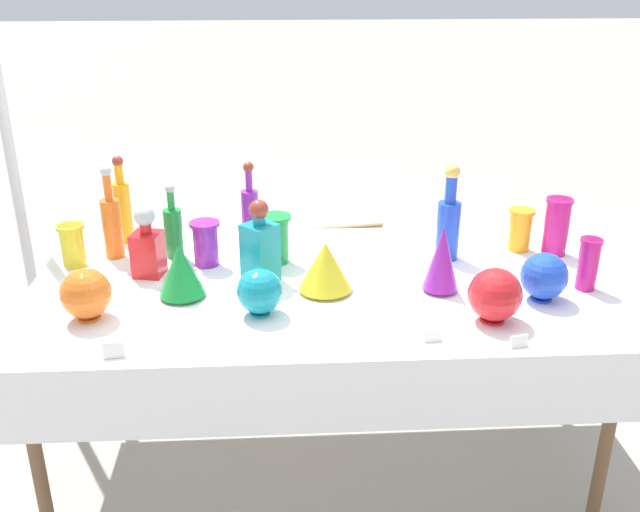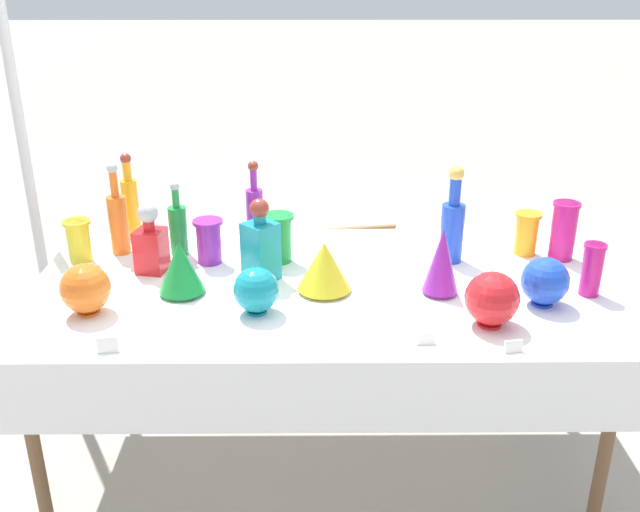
# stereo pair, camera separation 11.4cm
# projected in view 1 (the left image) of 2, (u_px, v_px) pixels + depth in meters

# --- Properties ---
(ground_plane) EXTENTS (40.00, 40.00, 0.00)m
(ground_plane) POSITION_uv_depth(u_px,v_px,m) (320.00, 459.00, 2.77)
(ground_plane) COLOR #A0998C
(display_table) EXTENTS (1.99, 1.05, 0.76)m
(display_table) POSITION_uv_depth(u_px,v_px,m) (320.00, 299.00, 2.47)
(display_table) COLOR white
(display_table) RESTS_ON ground
(tall_bottle_0) EXTENTS (0.07, 0.07, 0.35)m
(tall_bottle_0) POSITION_uv_depth(u_px,v_px,m) (112.00, 223.00, 2.63)
(tall_bottle_0) COLOR orange
(tall_bottle_0) RESTS_ON display_table
(tall_bottle_1) EXTENTS (0.06, 0.06, 0.35)m
(tall_bottle_1) POSITION_uv_depth(u_px,v_px,m) (123.00, 207.00, 2.77)
(tall_bottle_1) COLOR orange
(tall_bottle_1) RESTS_ON display_table
(tall_bottle_2) EXTENTS (0.07, 0.07, 0.28)m
(tall_bottle_2) POSITION_uv_depth(u_px,v_px,m) (173.00, 230.00, 2.64)
(tall_bottle_2) COLOR #198C38
(tall_bottle_2) RESTS_ON display_table
(tall_bottle_3) EXTENTS (0.06, 0.06, 0.34)m
(tall_bottle_3) POSITION_uv_depth(u_px,v_px,m) (250.00, 215.00, 2.72)
(tall_bottle_3) COLOR purple
(tall_bottle_3) RESTS_ON display_table
(tall_bottle_4) EXTENTS (0.08, 0.08, 0.36)m
(tall_bottle_4) POSITION_uv_depth(u_px,v_px,m) (449.00, 222.00, 2.62)
(tall_bottle_4) COLOR blue
(tall_bottle_4) RESTS_ON display_table
(square_decanter_0) EXTENTS (0.12, 0.12, 0.26)m
(square_decanter_0) POSITION_uv_depth(u_px,v_px,m) (147.00, 246.00, 2.49)
(square_decanter_0) COLOR red
(square_decanter_0) RESTS_ON display_table
(square_decanter_1) EXTENTS (0.14, 0.14, 0.29)m
(square_decanter_1) POSITION_uv_depth(u_px,v_px,m) (260.00, 247.00, 2.44)
(square_decanter_1) COLOR teal
(square_decanter_1) RESTS_ON display_table
(slender_vase_0) EXTENTS (0.10, 0.10, 0.22)m
(slender_vase_0) POSITION_uv_depth(u_px,v_px,m) (557.00, 225.00, 2.66)
(slender_vase_0) COLOR #C61972
(slender_vase_0) RESTS_ON display_table
(slender_vase_1) EXTENTS (0.10, 0.10, 0.16)m
(slender_vase_1) POSITION_uv_depth(u_px,v_px,m) (520.00, 228.00, 2.71)
(slender_vase_1) COLOR orange
(slender_vase_1) RESTS_ON display_table
(slender_vase_2) EXTENTS (0.11, 0.11, 0.18)m
(slender_vase_2) POSITION_uv_depth(u_px,v_px,m) (276.00, 237.00, 2.60)
(slender_vase_2) COLOR #198C38
(slender_vase_2) RESTS_ON display_table
(slender_vase_3) EXTENTS (0.10, 0.10, 0.16)m
(slender_vase_3) POSITION_uv_depth(u_px,v_px,m) (72.00, 243.00, 2.58)
(slender_vase_3) COLOR yellow
(slender_vase_3) RESTS_ON display_table
(slender_vase_4) EXTENTS (0.07, 0.07, 0.18)m
(slender_vase_4) POSITION_uv_depth(u_px,v_px,m) (588.00, 262.00, 2.39)
(slender_vase_4) COLOR #C61972
(slender_vase_4) RESTS_ON display_table
(slender_vase_5) EXTENTS (0.11, 0.11, 0.17)m
(slender_vase_5) POSITION_uv_depth(u_px,v_px,m) (206.00, 242.00, 2.58)
(slender_vase_5) COLOR purple
(slender_vase_5) RESTS_ON display_table
(fluted_vase_0) EXTENTS (0.15, 0.15, 0.19)m
(fluted_vase_0) POSITION_uv_depth(u_px,v_px,m) (181.00, 270.00, 2.33)
(fluted_vase_0) COLOR #198C38
(fluted_vase_0) RESTS_ON display_table
(fluted_vase_1) EXTENTS (0.18, 0.18, 0.18)m
(fluted_vase_1) POSITION_uv_depth(u_px,v_px,m) (325.00, 266.00, 2.37)
(fluted_vase_1) COLOR yellow
(fluted_vase_1) RESTS_ON display_table
(fluted_vase_2) EXTENTS (0.12, 0.12, 0.23)m
(fluted_vase_2) POSITION_uv_depth(u_px,v_px,m) (442.00, 258.00, 2.36)
(fluted_vase_2) COLOR purple
(fluted_vase_2) RESTS_ON display_table
(round_bowl_0) EXTENTS (0.16, 0.16, 0.17)m
(round_bowl_0) POSITION_uv_depth(u_px,v_px,m) (86.00, 294.00, 2.19)
(round_bowl_0) COLOR orange
(round_bowl_0) RESTS_ON display_table
(round_bowl_1) EXTENTS (0.17, 0.17, 0.17)m
(round_bowl_1) POSITION_uv_depth(u_px,v_px,m) (495.00, 295.00, 2.18)
(round_bowl_1) COLOR red
(round_bowl_1) RESTS_ON display_table
(round_bowl_2) EXTENTS (0.15, 0.15, 0.16)m
(round_bowl_2) POSITION_uv_depth(u_px,v_px,m) (544.00, 276.00, 2.32)
(round_bowl_2) COLOR blue
(round_bowl_2) RESTS_ON display_table
(round_bowl_3) EXTENTS (0.14, 0.14, 0.15)m
(round_bowl_3) POSITION_uv_depth(u_px,v_px,m) (260.00, 291.00, 2.23)
(round_bowl_3) COLOR teal
(round_bowl_3) RESTS_ON display_table
(price_tag_left) EXTENTS (0.06, 0.02, 0.05)m
(price_tag_left) POSITION_uv_depth(u_px,v_px,m) (113.00, 350.00, 2.00)
(price_tag_left) COLOR white
(price_tag_left) RESTS_ON display_table
(price_tag_center) EXTENTS (0.06, 0.02, 0.04)m
(price_tag_center) POSITION_uv_depth(u_px,v_px,m) (433.00, 336.00, 2.09)
(price_tag_center) COLOR white
(price_tag_center) RESTS_ON display_table
(price_tag_right) EXTENTS (0.06, 0.02, 0.04)m
(price_tag_right) POSITION_uv_depth(u_px,v_px,m) (519.00, 341.00, 2.06)
(price_tag_right) COLOR white
(price_tag_right) RESTS_ON display_table
(cardboard_box_behind_left) EXTENTS (0.54, 0.46, 0.46)m
(cardboard_box_behind_left) POSITION_uv_depth(u_px,v_px,m) (344.00, 278.00, 3.87)
(cardboard_box_behind_left) COLOR tan
(cardboard_box_behind_left) RESTS_ON ground
(canopy_pole) EXTENTS (0.18, 0.18, 2.31)m
(canopy_pole) POSITION_uv_depth(u_px,v_px,m) (17.00, 191.00, 2.96)
(canopy_pole) COLOR silver
(canopy_pole) RESTS_ON ground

